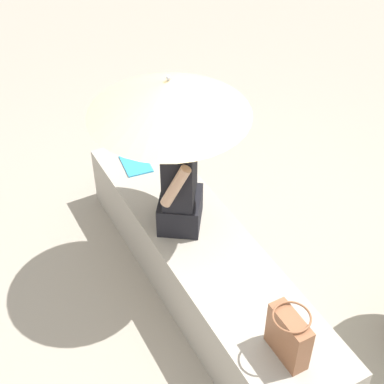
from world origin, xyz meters
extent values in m
plane|color=#9E9384|center=(0.00, 0.00, 0.00)|extent=(14.00, 14.00, 0.00)
cube|color=#A8A093|center=(0.00, 0.00, 0.25)|extent=(2.63, 0.62, 0.50)
cube|color=black|center=(0.24, 0.05, 0.61)|extent=(0.44, 0.42, 0.22)
cube|color=black|center=(0.24, 0.05, 0.96)|extent=(0.38, 0.35, 0.48)
sphere|color=tan|center=(0.24, 0.05, 1.30)|extent=(0.20, 0.20, 0.20)
cylinder|color=tan|center=(0.08, 0.17, 0.98)|extent=(0.17, 0.20, 0.32)
cylinder|color=tan|center=(0.41, -0.06, 0.98)|extent=(0.17, 0.20, 0.32)
cylinder|color=#B7B7BC|center=(0.27, 0.10, 1.06)|extent=(0.02, 0.02, 1.11)
cone|color=#DBBC7F|center=(0.27, 0.10, 1.50)|extent=(1.00, 1.00, 0.22)
sphere|color=#B7B7BC|center=(0.27, 0.10, 1.63)|extent=(0.03, 0.03, 0.03)
cube|color=brown|center=(-0.98, 0.03, 0.65)|extent=(0.28, 0.10, 0.31)
torus|color=brown|center=(-0.98, 0.03, 0.83)|extent=(0.21, 0.21, 0.01)
cube|color=#339ED1|center=(0.98, 0.06, 0.51)|extent=(0.30, 0.23, 0.01)
camera|label=1|loc=(-2.39, 1.38, 3.28)|focal=54.45mm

